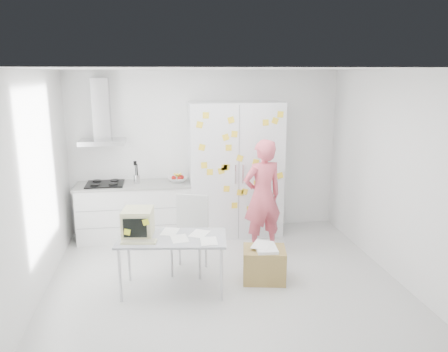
{
  "coord_description": "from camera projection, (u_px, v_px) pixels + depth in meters",
  "views": [
    {
      "loc": [
        -0.78,
        -5.22,
        2.67
      ],
      "look_at": [
        0.12,
        0.73,
        1.22
      ],
      "focal_mm": 35.0,
      "sensor_mm": 36.0,
      "label": 1
    }
  ],
  "objects": [
    {
      "name": "tall_cabinet",
      "position": [
        235.0,
        170.0,
        7.17
      ],
      "size": [
        1.5,
        0.68,
        2.2
      ],
      "color": "silver",
      "rests_on": "ground"
    },
    {
      "name": "cardboard_box",
      "position": [
        264.0,
        264.0,
        5.69
      ],
      "size": [
        0.62,
        0.53,
        0.48
      ],
      "rotation": [
        0.0,
        0.0,
        -0.19
      ],
      "color": "#A08445",
      "rests_on": "ground"
    },
    {
      "name": "person",
      "position": [
        262.0,
        196.0,
        6.48
      ],
      "size": [
        0.72,
        0.57,
        1.72
      ],
      "primitive_type": "imported",
      "rotation": [
        0.0,
        0.0,
        3.42
      ],
      "color": "#DF5666",
      "rests_on": "ground"
    },
    {
      "name": "chair",
      "position": [
        190.0,
        229.0,
        5.92
      ],
      "size": [
        0.6,
        0.6,
        1.04
      ],
      "rotation": [
        0.0,
        0.0,
        -0.33
      ],
      "color": "#B6B7B4",
      "rests_on": "ground"
    },
    {
      "name": "counter_run",
      "position": [
        135.0,
        210.0,
        7.1
      ],
      "size": [
        1.84,
        0.63,
        1.28
      ],
      "color": "white",
      "rests_on": "ground"
    },
    {
      "name": "range_hood",
      "position": [
        102.0,
        118.0,
        6.82
      ],
      "size": [
        0.7,
        0.48,
        1.01
      ],
      "color": "silver",
      "rests_on": "walls"
    },
    {
      "name": "walls",
      "position": [
        216.0,
        168.0,
        6.13
      ],
      "size": [
        4.52,
        4.01,
        2.7
      ],
      "color": "white",
      "rests_on": "ground"
    },
    {
      "name": "floor",
      "position": [
        223.0,
        280.0,
        5.76
      ],
      "size": [
        4.5,
        4.0,
        0.02
      ],
      "primitive_type": "cube",
      "color": "silver",
      "rests_on": "ground"
    },
    {
      "name": "desk",
      "position": [
        150.0,
        230.0,
        5.32
      ],
      "size": [
        1.38,
        0.82,
        1.04
      ],
      "rotation": [
        0.0,
        0.0,
        -0.13
      ],
      "color": "#ADB0B8",
      "rests_on": "ground"
    },
    {
      "name": "ceiling",
      "position": [
        223.0,
        69.0,
        5.12
      ],
      "size": [
        4.5,
        4.0,
        0.02
      ],
      "primitive_type": "cube",
      "color": "white",
      "rests_on": "walls"
    }
  ]
}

